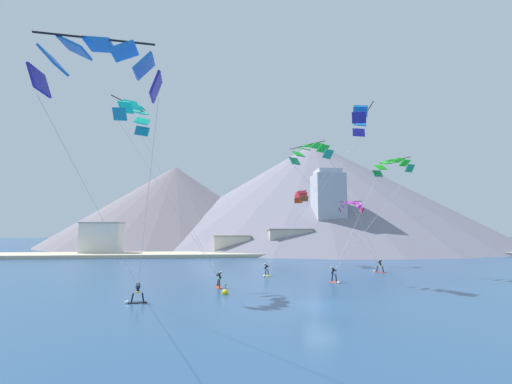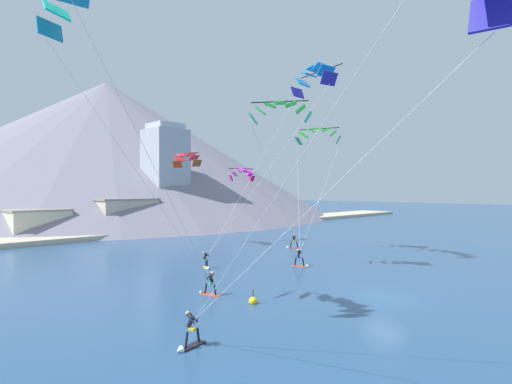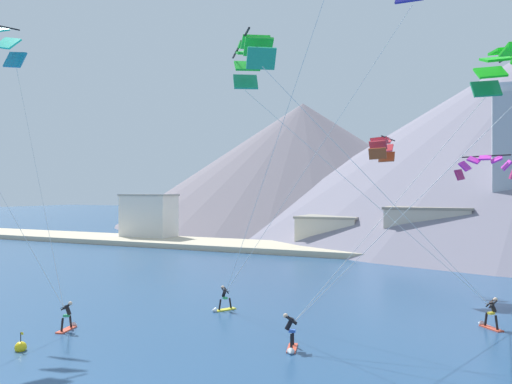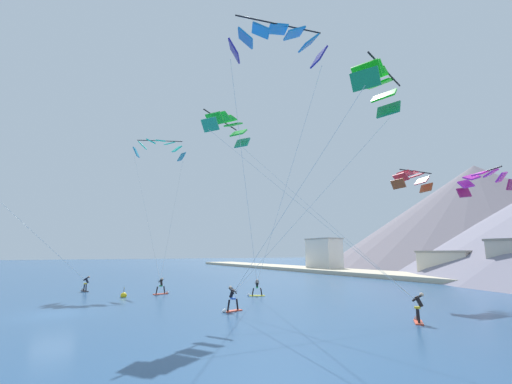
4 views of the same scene
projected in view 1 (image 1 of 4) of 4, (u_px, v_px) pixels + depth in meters
ground_plane at (321, 306)px, 25.88m from camera, size 400.00×400.00×0.00m
kitesurfer_near_lead at (135, 297)px, 26.93m from camera, size 1.78×0.77×1.68m
kitesurfer_near_trail at (266, 273)px, 41.93m from camera, size 1.20×1.71×1.62m
kitesurfer_mid_center at (335, 277)px, 36.97m from camera, size 0.87×1.78×1.80m
kitesurfer_far_left at (219, 282)px, 34.14m from camera, size 0.77×1.79×1.69m
kitesurfer_far_right at (379, 268)px, 45.97m from camera, size 1.46×1.56×1.81m
parafoil_kite_near_lead at (100, 64)px, 16.84m from camera, size 6.02×12.70×13.67m
parafoil_kite_near_trail at (360, 118)px, 40.87m from camera, size 12.50×7.67×18.83m
parafoil_kite_mid_center at (392, 166)px, 44.17m from camera, size 11.40×7.54×13.41m
parafoil_kite_far_left at (135, 115)px, 36.15m from camera, size 10.55×6.77×17.67m
parafoil_kite_far_right at (311, 152)px, 38.87m from camera, size 13.21×10.24×13.90m
parafoil_kite_distant_high_outer at (301, 195)px, 57.54m from camera, size 1.51×4.89×1.92m
parafoil_kite_distant_low_drift at (351, 205)px, 55.81m from camera, size 4.23×1.78×1.87m
race_marker_buoy at (225, 293)px, 30.45m from camera, size 0.56×0.56×1.02m
shoreline_strip at (260, 254)px, 73.87m from camera, size 180.00×10.00×0.70m
shore_building_harbour_front at (374, 239)px, 80.97m from camera, size 7.94×5.34×6.60m
shore_building_promenade_mid at (232, 245)px, 78.46m from camera, size 8.31×6.87×4.35m
shore_building_quay_east at (290, 242)px, 76.10m from camera, size 9.90×4.65×5.81m
shore_building_quay_west at (102, 239)px, 73.85m from camera, size 8.49×4.37×7.22m
highrise_tower at (328, 212)px, 82.40m from camera, size 7.00×7.00×20.14m
mountain_peak_west_ridge at (174, 205)px, 123.68m from camera, size 85.76×85.76×28.36m
mountain_peak_central_summit at (315, 193)px, 130.53m from camera, size 129.07×129.07×38.85m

